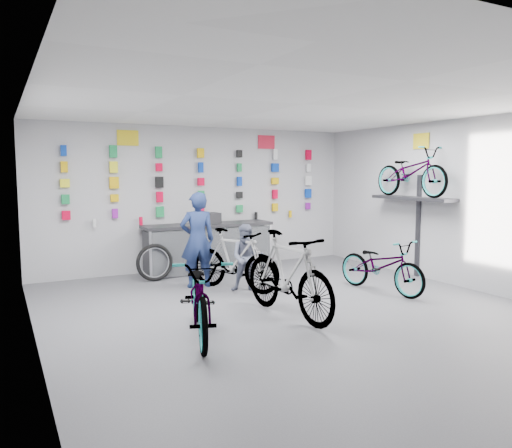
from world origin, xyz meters
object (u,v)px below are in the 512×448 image
counter (209,248)px  customer (247,258)px  clerk (198,240)px  bike_center (288,275)px  bike_right (381,265)px  bike_left (200,296)px  bike_service (235,260)px

counter → customer: size_ratio=2.31×
counter → clerk: 1.44m
bike_center → bike_right: size_ratio=1.16×
bike_center → bike_right: 2.26m
bike_left → bike_center: size_ratio=0.98×
bike_left → bike_service: bike_service is taller
counter → bike_right: size_ratio=1.53×
bike_right → customer: size_ratio=1.51×
counter → clerk: clerk is taller
bike_service → clerk: clerk is taller
bike_left → customer: bearing=66.6°
bike_left → bike_right: 3.69m
bike_right → clerk: 3.24m
counter → customer: customer is taller
bike_right → bike_center: bearing=-176.4°
bike_left → clerk: size_ratio=1.16×
bike_center → customer: (0.17, 1.63, -0.03)m
clerk → bike_center: bearing=111.6°
bike_right → customer: bearing=141.5°
bike_right → clerk: clerk is taller
clerk → counter: bearing=-109.9°
bike_left → clerk: 2.75m
bike_center → bike_right: bearing=8.6°
bike_left → bike_right: size_ratio=1.13×
bike_left → clerk: bearing=86.8°
bike_right → bike_service: 2.53m
counter → bike_center: bearing=-93.7°
bike_service → customer: size_ratio=1.54×
bike_left → bike_center: 1.43m
bike_right → clerk: size_ratio=1.03×
counter → customer: 1.91m
bike_center → bike_right: (2.20, 0.53, -0.15)m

